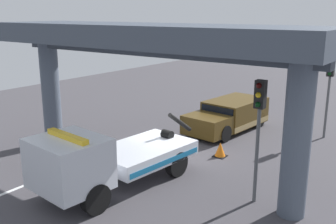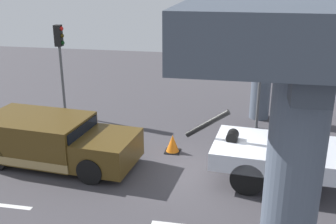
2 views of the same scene
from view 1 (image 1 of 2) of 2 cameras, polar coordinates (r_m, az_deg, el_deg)
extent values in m
cube|color=#423F44|center=(16.94, 0.44, -7.07)|extent=(60.00, 40.00, 0.10)
cube|color=silver|center=(23.13, 3.54, -1.02)|extent=(2.60, 0.16, 0.01)
cube|color=silver|center=(18.59, -6.57, -5.01)|extent=(2.60, 0.16, 0.01)
cube|color=silver|center=(15.10, -22.45, -10.81)|extent=(2.60, 0.16, 0.01)
cube|color=silver|center=(15.06, -3.65, -5.94)|extent=(4.06, 2.77, 0.55)
cube|color=silver|center=(12.92, -14.35, -7.31)|extent=(2.26, 2.49, 1.65)
cube|color=black|center=(12.49, -16.79, -6.47)|extent=(0.28, 2.20, 0.66)
cube|color=#196B9E|center=(14.31, -0.23, -7.38)|extent=(3.63, 0.38, 0.20)
cylinder|color=black|center=(16.36, 1.78, -1.54)|extent=(1.42, 0.32, 1.07)
cylinder|color=black|center=(15.88, -0.10, -3.31)|extent=(0.40, 0.48, 0.36)
cube|color=yellow|center=(12.62, -14.60, -3.49)|extent=(0.43, 1.93, 0.16)
cylinder|color=black|center=(12.64, -10.59, -12.45)|extent=(1.03, 0.42, 1.00)
cylinder|color=black|center=(14.21, -15.81, -9.64)|extent=(1.03, 0.42, 1.00)
cylinder|color=black|center=(15.08, 1.28, -7.62)|extent=(1.03, 0.42, 1.00)
cylinder|color=black|center=(16.41, -4.27, -5.78)|extent=(1.03, 0.42, 1.00)
cube|color=#4C3814|center=(21.48, 9.87, 0.07)|extent=(3.66, 2.53, 1.35)
cube|color=#4C3814|center=(19.45, 5.76, -1.91)|extent=(1.93, 2.27, 0.95)
cube|color=black|center=(19.99, 7.23, -0.03)|extent=(0.25, 1.93, 0.59)
cube|color=#9E8451|center=(21.61, 9.82, -1.20)|extent=(3.68, 2.55, 0.28)
cylinder|color=black|center=(19.14, 8.33, -3.17)|extent=(0.86, 0.36, 0.84)
cylinder|color=black|center=(20.20, 3.80, -2.10)|extent=(0.86, 0.36, 0.84)
cylinder|color=black|center=(21.94, 13.26, -1.12)|extent=(0.86, 0.36, 0.84)
cylinder|color=black|center=(22.88, 9.06, -0.27)|extent=(0.86, 0.36, 0.84)
cylinder|color=#4C5666|center=(12.23, 18.45, -3.85)|extent=(0.85, 0.85, 4.97)
cylinder|color=#4C5666|center=(19.08, -16.86, 2.70)|extent=(0.85, 0.85, 4.97)
cube|color=#414956|center=(14.49, -3.36, 11.25)|extent=(3.60, 13.64, 0.79)
cube|color=#353C47|center=(14.53, -3.33, 8.99)|extent=(0.50, 13.24, 0.36)
cylinder|color=#515456|center=(20.84, 22.34, 0.62)|extent=(0.12, 0.12, 3.14)
cube|color=black|center=(20.49, 22.88, 6.11)|extent=(0.28, 0.32, 0.90)
sphere|color=red|center=(20.30, 22.85, 6.90)|extent=(0.18, 0.18, 0.18)
sphere|color=#3A2D06|center=(20.34, 22.77, 6.06)|extent=(0.18, 0.18, 0.18)
sphere|color=black|center=(20.38, 22.69, 5.23)|extent=(0.18, 0.18, 0.18)
cylinder|color=#515456|center=(13.04, 12.93, -6.36)|extent=(0.12, 0.12, 3.23)
cube|color=black|center=(12.47, 13.46, 2.55)|extent=(0.28, 0.32, 0.90)
sphere|color=#360605|center=(12.27, 13.25, 3.80)|extent=(0.18, 0.18, 0.18)
sphere|color=gold|center=(12.32, 13.17, 2.43)|extent=(0.18, 0.18, 0.18)
sphere|color=black|center=(12.39, 13.09, 1.08)|extent=(0.18, 0.18, 0.18)
cone|color=orange|center=(17.24, 7.70, -5.49)|extent=(0.49, 0.49, 0.65)
cube|color=black|center=(17.35, 7.66, -6.44)|extent=(0.54, 0.54, 0.03)
camera|label=2|loc=(23.89, -24.27, 13.29)|focal=42.87mm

